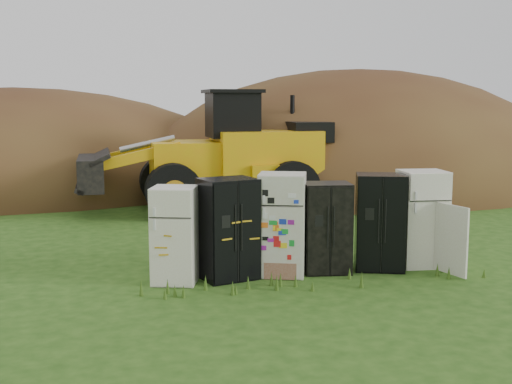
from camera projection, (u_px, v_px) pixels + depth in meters
ground at (308, 273)px, 11.95m from camera, size 120.00×120.00×0.00m
fridge_leftmost at (175, 235)px, 11.23m from camera, size 0.94×0.92×1.70m
fridge_black_side at (228, 229)px, 11.47m from camera, size 1.10×0.96×1.82m
fridge_sticker at (282, 224)px, 11.74m from camera, size 1.06×1.02×1.88m
fridge_dark_mid at (326, 228)px, 11.93m from camera, size 0.95×0.82×1.68m
fridge_black_right at (380, 222)px, 12.13m from camera, size 1.11×1.02×1.82m
fridge_open_door at (422, 218)px, 12.38m from camera, size 0.93×0.87×1.85m
wheel_loader at (203, 151)px, 18.40m from camera, size 7.25×3.00×3.50m
dirt_mound_right at (357, 186)px, 24.13m from camera, size 16.53×12.12×8.67m
dirt_mound_left at (18, 185)px, 24.25m from camera, size 17.95×13.46×7.35m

